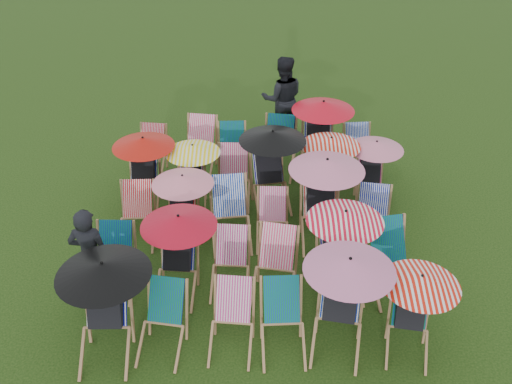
{
  "coord_description": "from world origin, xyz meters",
  "views": [
    {
      "loc": [
        0.05,
        -7.42,
        5.98
      ],
      "look_at": [
        0.02,
        0.18,
        0.9
      ],
      "focal_mm": 40.0,
      "sensor_mm": 36.0,
      "label": 1
    }
  ],
  "objects_px": {
    "deckchair_0": "(104,309)",
    "deckchair_5": "(413,313)",
    "deckchair_29": "(359,152)",
    "person_left": "(91,256)",
    "person_rear": "(282,99)"
  },
  "relations": [
    {
      "from": "deckchair_0",
      "to": "deckchair_5",
      "type": "relative_size",
      "value": 1.18
    },
    {
      "from": "deckchair_5",
      "to": "person_rear",
      "type": "relative_size",
      "value": 0.64
    },
    {
      "from": "deckchair_5",
      "to": "person_rear",
      "type": "distance_m",
      "value": 6.09
    },
    {
      "from": "person_left",
      "to": "deckchair_0",
      "type": "bearing_deg",
      "value": 115.41
    },
    {
      "from": "deckchair_0",
      "to": "deckchair_29",
      "type": "xyz_separation_m",
      "value": [
        3.93,
        4.56,
        -0.3
      ]
    },
    {
      "from": "deckchair_29",
      "to": "person_left",
      "type": "relative_size",
      "value": 0.57
    },
    {
      "from": "person_left",
      "to": "person_rear",
      "type": "relative_size",
      "value": 0.85
    },
    {
      "from": "deckchair_29",
      "to": "person_rear",
      "type": "height_order",
      "value": "person_rear"
    },
    {
      "from": "deckchair_29",
      "to": "person_left",
      "type": "xyz_separation_m",
      "value": [
        -4.34,
        -3.57,
        0.34
      ]
    },
    {
      "from": "deckchair_0",
      "to": "deckchair_29",
      "type": "distance_m",
      "value": 6.03
    },
    {
      "from": "deckchair_0",
      "to": "person_rear",
      "type": "distance_m",
      "value": 6.45
    },
    {
      "from": "deckchair_0",
      "to": "person_left",
      "type": "xyz_separation_m",
      "value": [
        -0.41,
        0.99,
        0.04
      ]
    },
    {
      "from": "deckchair_5",
      "to": "deckchair_0",
      "type": "bearing_deg",
      "value": -169.3
    },
    {
      "from": "deckchair_5",
      "to": "deckchair_29",
      "type": "height_order",
      "value": "deckchair_5"
    },
    {
      "from": "deckchair_29",
      "to": "deckchair_5",
      "type": "bearing_deg",
      "value": -94.44
    }
  ]
}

